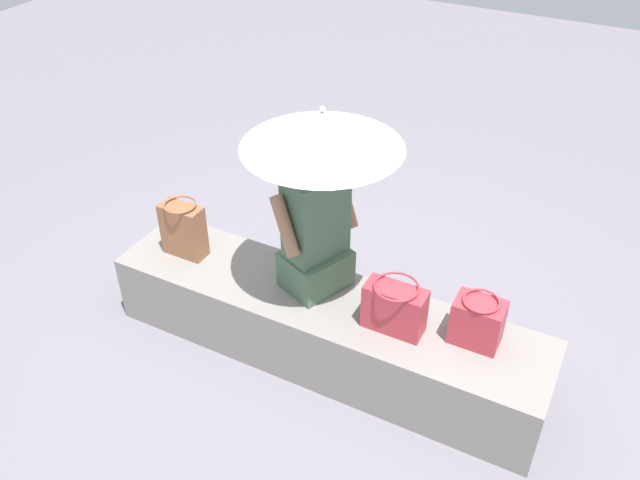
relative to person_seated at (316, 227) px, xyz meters
The scene contains 7 objects.
ground_plane 0.83m from the person_seated, 137.72° to the left, with size 14.00×14.00×0.00m, color slate.
stone_bench 0.62m from the person_seated, 137.72° to the left, with size 2.50×0.56×0.43m, color gray.
person_seated is the anchor object (origin of this frame).
parasol 0.60m from the person_seated, 147.12° to the left, with size 0.80×0.80×1.10m.
handbag_black 0.96m from the person_seated, behind, with size 0.25×0.18×0.27m.
tote_bag_canvas 0.59m from the person_seated, 166.17° to the left, with size 0.32×0.23×0.28m.
shoulder_bag_spare 0.86m from the person_seated, ahead, with size 0.26×0.19×0.35m.
Camera 1 is at (-1.24, 2.43, 2.81)m, focal length 36.99 mm.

